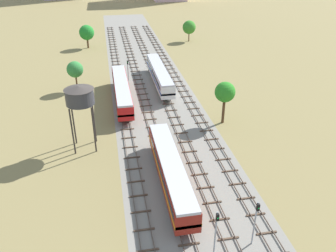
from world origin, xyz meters
TOP-DOWN VIEW (x-y plane):
  - ground_plane at (0.00, 56.00)m, footprint 480.00×480.00m
  - ballast_bed at (0.00, 56.00)m, footprint 17.40×176.00m
  - track_far_left at (-6.70, 57.00)m, footprint 2.40×126.00m
  - track_left at (-2.23, 57.00)m, footprint 2.40×126.00m
  - track_centre_left at (2.23, 57.00)m, footprint 2.40×126.00m
  - track_centre at (6.70, 57.00)m, footprint 2.40×126.00m
  - diesel_railcar_left_nearest at (-2.23, 20.88)m, footprint 2.96×20.50m
  - passenger_coach_far_left_near at (-6.70, 49.51)m, footprint 2.96×22.00m
  - passenger_coach_centre_left_mid at (2.23, 57.28)m, footprint 2.96×22.00m
  - water_tower at (-13.56, 32.90)m, footprint 4.41×4.41m
  - signal_post_nearest at (4.47, 9.39)m, footprint 0.28×0.47m
  - signal_post_near at (-0.00, 8.73)m, footprint 0.28×0.47m
  - signal_post_mid at (-4.47, 61.49)m, footprint 0.28×0.47m
  - lineside_tree_0 at (-15.96, 57.47)m, footprint 3.48×3.48m
  - lineside_tree_1 at (10.43, 37.03)m, footprint 3.58×3.58m
  - lineside_tree_2 at (17.95, 93.94)m, footprint 4.23×4.23m
  - lineside_tree_3 at (-14.26, 91.78)m, footprint 4.45×4.45m

SIDE VIEW (x-z plane):
  - ground_plane at x=0.00m, z-range 0.00..0.00m
  - ballast_bed at x=0.00m, z-range 0.00..0.01m
  - track_far_left at x=-6.70m, z-range -0.01..0.28m
  - track_left at x=-2.23m, z-range -0.01..0.28m
  - track_centre_left at x=2.23m, z-range -0.01..0.28m
  - track_centre at x=6.70m, z-range -0.01..0.28m
  - diesel_railcar_left_nearest at x=-2.23m, z-range 0.70..4.50m
  - passenger_coach_far_left_near at x=-6.70m, z-range 0.71..4.51m
  - passenger_coach_centre_left_mid at x=2.23m, z-range 0.71..4.51m
  - signal_post_mid at x=-4.47m, z-range 0.69..5.58m
  - signal_post_nearest at x=4.47m, z-range 0.75..6.50m
  - signal_post_near at x=0.00m, z-range 0.76..6.56m
  - lineside_tree_2 at x=17.95m, z-range 1.18..7.80m
  - lineside_tree_3 at x=-14.26m, z-range 1.20..8.10m
  - lineside_tree_0 at x=-15.96m, z-range 1.48..7.99m
  - lineside_tree_1 at x=10.43m, z-range 1.98..9.70m
  - water_tower at x=-13.56m, z-range 3.62..14.00m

